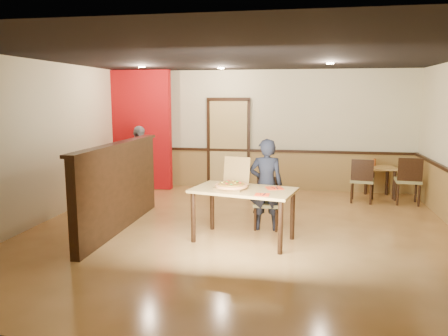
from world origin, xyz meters
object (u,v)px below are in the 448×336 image
(diner_chair, at_px, (268,200))
(diner, at_px, (266,185))
(main_table, at_px, (243,196))
(side_chair_right, at_px, (408,179))
(side_table, at_px, (380,174))
(condiment, at_px, (375,162))
(passerby, at_px, (139,161))
(side_chair_left, at_px, (362,179))
(pizza_box, at_px, (232,184))

(diner_chair, relative_size, diner, 0.56)
(diner_chair, bearing_deg, main_table, -109.77)
(side_chair_right, distance_m, side_table, 0.77)
(side_table, xyz_separation_m, diner, (-2.26, -2.85, 0.26))
(condiment, bearing_deg, diner_chair, -126.91)
(main_table, xyz_separation_m, side_table, (2.55, 3.47, -0.20))
(main_table, bearing_deg, diner_chair, 80.28)
(passerby, height_order, condiment, passerby)
(side_chair_left, bearing_deg, side_chair_right, -171.40)
(main_table, relative_size, side_chair_left, 1.80)
(diner, distance_m, passerby, 3.56)
(passerby, bearing_deg, pizza_box, -128.20)
(diner, bearing_deg, main_table, 59.32)
(pizza_box, height_order, condiment, pizza_box)
(side_chair_right, distance_m, passerby, 5.67)
(diner_chair, relative_size, pizza_box, 1.49)
(diner_chair, bearing_deg, side_chair_left, 51.66)
(pizza_box, bearing_deg, side_chair_right, 52.54)
(passerby, xyz_separation_m, pizza_box, (2.49, -2.58, 0.09))
(main_table, height_order, diner_chair, diner_chair)
(side_table, xyz_separation_m, condiment, (-0.11, 0.13, 0.25))
(main_table, bearing_deg, passerby, 147.70)
(side_table, bearing_deg, diner_chair, -129.62)
(side_table, height_order, condiment, condiment)
(pizza_box, bearing_deg, diner_chair, 67.36)
(main_table, distance_m, pizza_box, 0.25)
(side_chair_left, distance_m, side_chair_right, 0.91)
(side_chair_right, height_order, diner, diner)
(condiment, bearing_deg, side_chair_right, -53.34)
(side_table, xyz_separation_m, passerby, (-5.21, -0.86, 0.28))
(side_chair_left, xyz_separation_m, diner, (-1.80, -2.23, 0.25))
(side_chair_left, bearing_deg, diner_chair, 58.48)
(passerby, xyz_separation_m, condiment, (5.10, 0.99, -0.03))
(side_chair_left, xyz_separation_m, side_chair_right, (0.90, -0.00, 0.03))
(side_chair_right, bearing_deg, main_table, 48.17)
(side_chair_right, height_order, side_table, side_chair_right)
(side_table, bearing_deg, diner, -128.43)
(side_chair_left, distance_m, condiment, 0.86)
(side_table, bearing_deg, main_table, -126.27)
(diner, height_order, pizza_box, diner)
(side_chair_left, height_order, diner, diner)
(side_table, bearing_deg, pizza_box, -128.41)
(side_chair_left, bearing_deg, diner, 60.01)
(diner_chair, relative_size, side_table, 1.21)
(main_table, xyz_separation_m, pizza_box, (-0.18, 0.03, 0.17))
(diner, height_order, passerby, passerby)
(passerby, bearing_deg, diner_chair, -114.06)
(side_table, bearing_deg, condiment, 131.88)
(side_chair_right, height_order, pizza_box, pizza_box)
(diner_chair, height_order, diner, diner)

